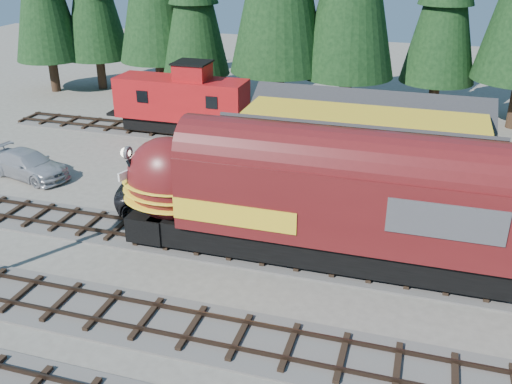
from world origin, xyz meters
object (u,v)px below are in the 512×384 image
(locomotive, at_px, (301,203))
(pickup_truck_b, at_px, (28,164))
(caboose, at_px, (182,102))
(pickup_truck_a, at_px, (183,195))
(depot, at_px, (361,149))

(locomotive, distance_m, pickup_truck_b, 17.74)
(caboose, bearing_deg, pickup_truck_a, -66.47)
(locomotive, relative_size, caboose, 1.86)
(depot, height_order, pickup_truck_b, depot)
(caboose, distance_m, pickup_truck_b, 11.25)
(depot, xyz_separation_m, caboose, (-13.19, 7.50, -0.58))
(caboose, height_order, pickup_truck_b, caboose)
(caboose, bearing_deg, depot, -29.62)
(depot, bearing_deg, pickup_truck_b, -173.41)
(depot, bearing_deg, locomotive, -104.05)
(pickup_truck_b, bearing_deg, caboose, -15.71)
(pickup_truck_a, height_order, pickup_truck_b, pickup_truck_a)
(depot, distance_m, pickup_truck_b, 18.98)
(caboose, bearing_deg, pickup_truck_b, -119.79)
(locomotive, height_order, caboose, caboose)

